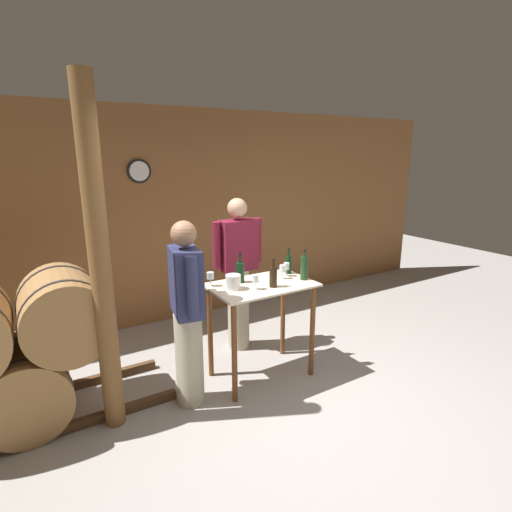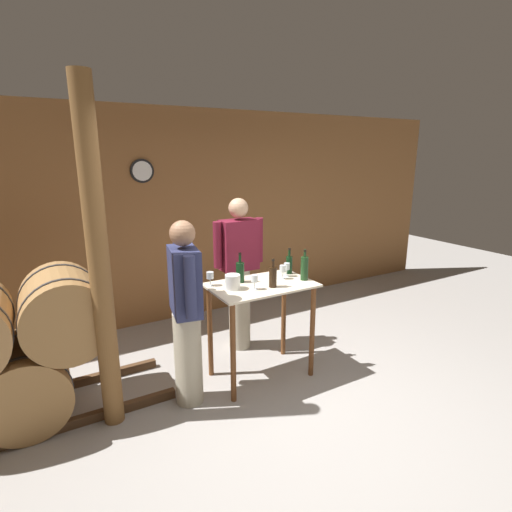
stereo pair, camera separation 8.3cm
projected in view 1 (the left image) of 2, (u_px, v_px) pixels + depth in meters
name	position (u px, v px, depth m)	size (l,w,h in m)	color
ground_plane	(316.00, 416.00, 3.37)	(14.00, 14.00, 0.00)	#9E9993
back_wall	(191.00, 216.00, 5.20)	(8.40, 0.08, 2.70)	brown
tasting_table	(261.00, 306.00, 3.81)	(0.98, 0.62, 0.96)	beige
wooden_post	(100.00, 265.00, 2.96)	(0.16, 0.16, 2.70)	brown
wine_bottle_far_left	(240.00, 272.00, 3.78)	(0.08, 0.08, 0.29)	black
wine_bottle_left	(273.00, 276.00, 3.65)	(0.07, 0.07, 0.27)	black
wine_bottle_center	(289.00, 264.00, 4.06)	(0.07, 0.07, 0.27)	black
wine_bottle_right	(304.00, 267.00, 3.86)	(0.07, 0.07, 0.30)	#193819
wine_glass_near_left	(210.00, 276.00, 3.68)	(0.07, 0.07, 0.13)	silver
wine_glass_near_center	(255.00, 279.00, 3.58)	(0.06, 0.06, 0.14)	silver
wine_glass_near_right	(282.00, 269.00, 3.89)	(0.06, 0.06, 0.14)	silver
wine_glass_far_side	(286.00, 267.00, 3.97)	(0.06, 0.06, 0.14)	silver
ice_bucket	(233.00, 282.00, 3.60)	(0.14, 0.14, 0.13)	white
person_host	(187.00, 311.00, 3.35)	(0.29, 0.58, 1.63)	#B7AD93
person_visitor_with_scarf	(238.00, 271.00, 4.36)	(0.59, 0.24, 1.70)	#B7AD93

